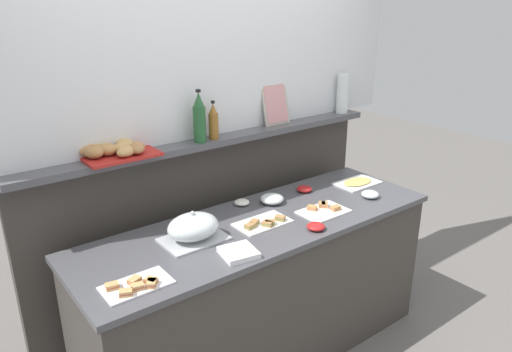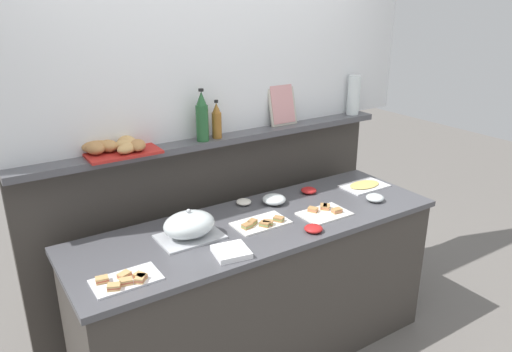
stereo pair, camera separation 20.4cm
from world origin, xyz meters
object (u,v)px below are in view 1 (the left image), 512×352
object	(u,v)px
condiment_bowl_red	(316,227)
sandwich_platter_front	(324,210)
sandwich_platter_rear	(136,285)
vinegar_bottle_amber	(213,122)
sandwich_platter_side	(263,223)
glass_bowl_medium	(370,195)
napkin_stack	(239,253)
wine_bottle_green	(199,119)
framed_picture	(275,104)
cold_cuts_platter	(357,183)
water_carafe	(343,94)
condiment_bowl_teal	(242,202)
serving_cloche	(193,228)
condiment_bowl_cream	(304,189)
glass_bowl_large	(272,199)
bread_basket	(114,150)

from	to	relation	value
condiment_bowl_red	sandwich_platter_front	bearing A→B (deg)	35.32
sandwich_platter_rear	vinegar_bottle_amber	bearing A→B (deg)	37.09
sandwich_platter_side	glass_bowl_medium	xyz separation A→B (m)	(0.80, -0.11, 0.01)
napkin_stack	wine_bottle_green	size ratio (longest dim) A/B	0.54
napkin_stack	wine_bottle_green	world-z (taller)	wine_bottle_green
napkin_stack	framed_picture	bearing A→B (deg)	41.16
vinegar_bottle_amber	sandwich_platter_rear	bearing A→B (deg)	-142.91
cold_cuts_platter	water_carafe	xyz separation A→B (m)	(0.22, 0.38, 0.54)
sandwich_platter_rear	vinegar_bottle_amber	size ratio (longest dim) A/B	1.31
condiment_bowl_teal	napkin_stack	xyz separation A→B (m)	(-0.38, -0.50, -0.00)
serving_cloche	framed_picture	xyz separation A→B (m)	(0.93, 0.45, 0.47)
glass_bowl_medium	condiment_bowl_cream	bearing A→B (deg)	128.38
cold_cuts_platter	vinegar_bottle_amber	distance (m)	1.12
glass_bowl_large	condiment_bowl_cream	xyz separation A→B (m)	(0.30, 0.02, -0.01)
serving_cloche	condiment_bowl_cream	world-z (taller)	serving_cloche
condiment_bowl_teal	water_carafe	world-z (taller)	water_carafe
sandwich_platter_rear	cold_cuts_platter	bearing A→B (deg)	8.44
glass_bowl_medium	vinegar_bottle_amber	size ratio (longest dim) A/B	0.48
serving_cloche	glass_bowl_large	distance (m)	0.66
condiment_bowl_teal	condiment_bowl_red	distance (m)	0.55
serving_cloche	bread_basket	size ratio (longest dim) A/B	0.83
sandwich_platter_rear	condiment_bowl_teal	distance (m)	1.02
bread_basket	framed_picture	world-z (taller)	framed_picture
condiment_bowl_cream	bread_basket	distance (m)	1.27
sandwich_platter_rear	condiment_bowl_cream	world-z (taller)	same
glass_bowl_large	condiment_bowl_red	distance (m)	0.44
sandwich_platter_side	wine_bottle_green	bearing A→B (deg)	103.97
glass_bowl_medium	vinegar_bottle_amber	distance (m)	1.11
sandwich_platter_rear	condiment_bowl_red	world-z (taller)	same
sandwich_platter_front	bread_basket	size ratio (longest dim) A/B	0.72
glass_bowl_large	sandwich_platter_front	bearing A→B (deg)	-60.12
wine_bottle_green	water_carafe	size ratio (longest dim) A/B	1.10
glass_bowl_medium	wine_bottle_green	distance (m)	1.20
condiment_bowl_teal	sandwich_platter_front	bearing A→B (deg)	-49.20
cold_cuts_platter	glass_bowl_medium	world-z (taller)	glass_bowl_medium
serving_cloche	framed_picture	size ratio (longest dim) A/B	1.21
serving_cloche	vinegar_bottle_amber	xyz separation A→B (m)	(0.40, 0.40, 0.44)
sandwich_platter_rear	water_carafe	size ratio (longest dim) A/B	1.08
sandwich_platter_side	condiment_bowl_red	world-z (taller)	same
sandwich_platter_side	glass_bowl_large	world-z (taller)	glass_bowl_large
serving_cloche	condiment_bowl_cream	xyz separation A→B (m)	(0.94, 0.15, -0.06)
sandwich_platter_rear	framed_picture	xyz separation A→B (m)	(1.37, 0.69, 0.53)
condiment_bowl_cream	water_carafe	size ratio (longest dim) A/B	0.36
framed_picture	water_carafe	world-z (taller)	water_carafe
sandwich_platter_rear	condiment_bowl_cream	xyz separation A→B (m)	(1.38, 0.38, 0.01)
sandwich_platter_side	condiment_bowl_red	distance (m)	0.30
condiment_bowl_red	napkin_stack	distance (m)	0.51
sandwich_platter_front	condiment_bowl_teal	bearing A→B (deg)	130.80
serving_cloche	glass_bowl_medium	bearing A→B (deg)	-8.81
sandwich_platter_side	glass_bowl_large	distance (m)	0.31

